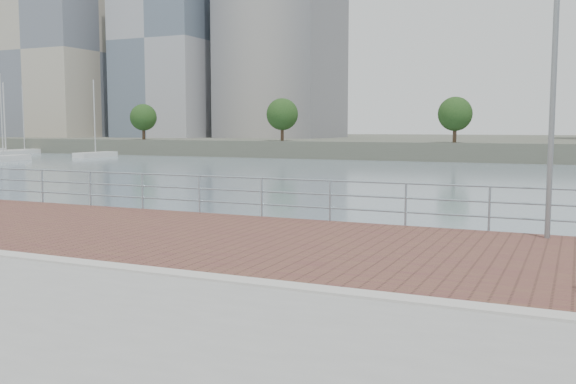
% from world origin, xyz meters
% --- Properties ---
extents(brick_lane, '(40.00, 6.80, 0.02)m').
position_xyz_m(brick_lane, '(0.00, 3.60, 0.01)').
color(brick_lane, brown).
rests_on(brick_lane, seawall).
extents(curb, '(40.00, 0.40, 0.06)m').
position_xyz_m(curb, '(0.00, 0.00, 0.03)').
color(curb, '#B7B5AD').
rests_on(curb, seawall).
extents(far_shore, '(320.00, 95.00, 2.50)m').
position_xyz_m(far_shore, '(0.00, 122.50, -0.75)').
color(far_shore, '#4C5142').
rests_on(far_shore, ground).
extents(guardrail, '(39.06, 0.06, 1.13)m').
position_xyz_m(guardrail, '(0.00, 7.00, 0.69)').
color(guardrail, '#8C9EA8').
rests_on(guardrail, brick_lane).
extents(street_lamp, '(0.45, 1.32, 6.24)m').
position_xyz_m(street_lamp, '(4.42, 6.04, 4.43)').
color(street_lamp, gray).
rests_on(street_lamp, brick_lane).
extents(shoreline_trees, '(109.53, 4.78, 6.38)m').
position_xyz_m(shoreline_trees, '(-6.18, 77.00, 4.34)').
color(shoreline_trees, '#473323').
rests_on(shoreline_trees, far_shore).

